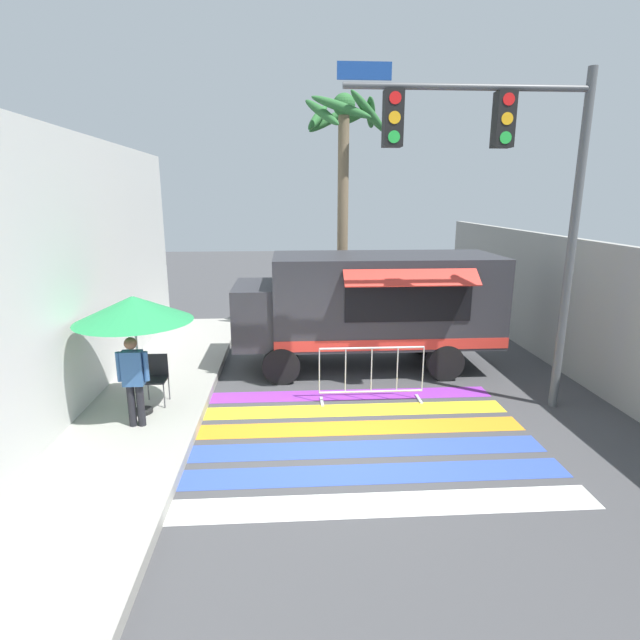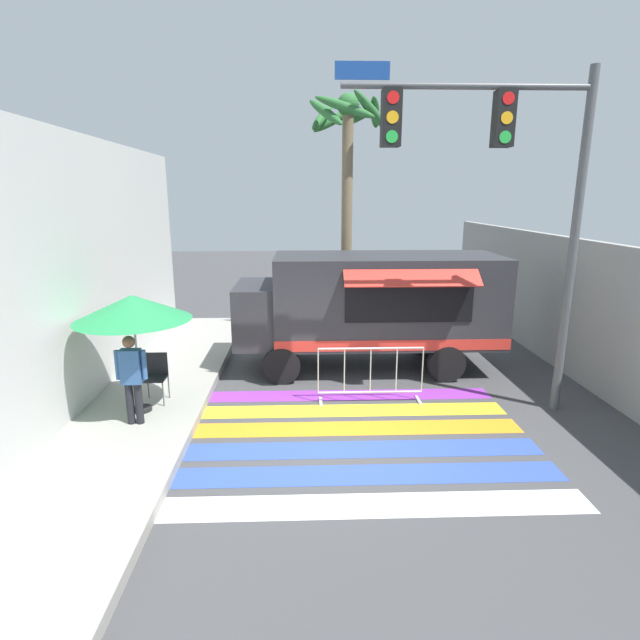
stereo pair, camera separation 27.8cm
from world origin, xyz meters
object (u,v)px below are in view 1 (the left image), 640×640
(barricade_front, at_px, (371,374))
(patio_umbrella, at_px, (133,309))
(folding_chair, at_px, (156,374))
(traffic_signal_pole, at_px, (503,171))
(palm_tree, at_px, (343,161))
(vendor_person, at_px, (134,377))
(food_truck, at_px, (365,302))

(barricade_front, bearing_deg, patio_umbrella, -171.02)
(folding_chair, xyz_separation_m, barricade_front, (4.14, 0.20, -0.18))
(traffic_signal_pole, height_order, palm_tree, palm_tree)
(folding_chair, bearing_deg, vendor_person, -104.95)
(food_truck, relative_size, folding_chair, 6.53)
(patio_umbrella, bearing_deg, vendor_person, -83.01)
(palm_tree, bearing_deg, barricade_front, -88.97)
(food_truck, xyz_separation_m, patio_umbrella, (-4.45, -2.75, 0.50))
(folding_chair, distance_m, barricade_front, 4.15)
(vendor_person, relative_size, palm_tree, 0.24)
(folding_chair, distance_m, vendor_person, 1.06)
(traffic_signal_pole, relative_size, palm_tree, 0.92)
(patio_umbrella, height_order, palm_tree, palm_tree)
(food_truck, distance_m, traffic_signal_pole, 4.28)
(traffic_signal_pole, distance_m, palm_tree, 5.76)
(food_truck, distance_m, folding_chair, 4.94)
(patio_umbrella, distance_m, barricade_front, 4.62)
(folding_chair, bearing_deg, patio_umbrella, -117.70)
(traffic_signal_pole, bearing_deg, folding_chair, 177.59)
(food_truck, height_order, folding_chair, food_truck)
(food_truck, distance_m, vendor_person, 5.50)
(food_truck, height_order, vendor_person, food_truck)
(vendor_person, distance_m, barricade_front, 4.43)
(food_truck, bearing_deg, barricade_front, -94.30)
(barricade_front, bearing_deg, folding_chair, -177.25)
(food_truck, bearing_deg, palm_tree, 95.03)
(barricade_front, distance_m, palm_tree, 6.51)
(food_truck, bearing_deg, patio_umbrella, -148.31)
(traffic_signal_pole, xyz_separation_m, barricade_front, (-2.13, 0.46, -3.87))
(patio_umbrella, relative_size, folding_chair, 2.33)
(food_truck, height_order, barricade_front, food_truck)
(patio_umbrella, height_order, barricade_front, patio_umbrella)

